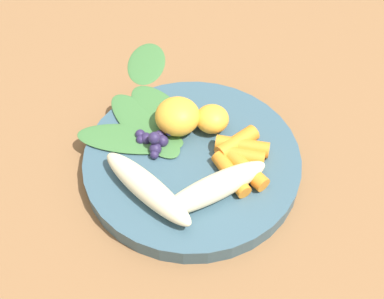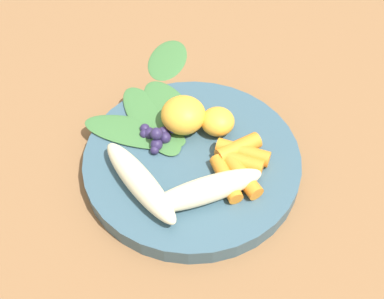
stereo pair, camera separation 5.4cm
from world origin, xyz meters
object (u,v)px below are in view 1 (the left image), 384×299
(orange_segment_near, at_px, (177,116))
(kale_leaf_stray, at_px, (146,62))
(bowl, at_px, (192,161))
(banana_peeled_right, at_px, (147,188))
(banana_peeled_left, at_px, (214,188))

(orange_segment_near, bearing_deg, kale_leaf_stray, 78.59)
(bowl, bearing_deg, kale_leaf_stray, 79.39)
(bowl, distance_m, orange_segment_near, 0.06)
(orange_segment_near, relative_size, kale_leaf_stray, 0.57)
(bowl, xyz_separation_m, kale_leaf_stray, (0.04, 0.20, -0.01))
(kale_leaf_stray, bearing_deg, bowl, -157.26)
(banana_peeled_right, height_order, orange_segment_near, orange_segment_near)
(banana_peeled_right, height_order, kale_leaf_stray, banana_peeled_right)
(banana_peeled_left, distance_m, kale_leaf_stray, 0.27)
(bowl, relative_size, kale_leaf_stray, 2.70)
(bowl, relative_size, banana_peeled_left, 1.95)
(bowl, height_order, banana_peeled_left, banana_peeled_left)
(banana_peeled_left, bearing_deg, kale_leaf_stray, 80.19)
(bowl, distance_m, banana_peeled_right, 0.08)
(banana_peeled_right, bearing_deg, banana_peeled_left, 44.42)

